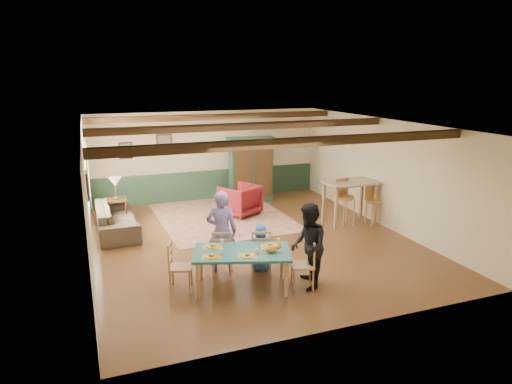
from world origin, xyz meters
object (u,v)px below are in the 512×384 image
object	(u,v)px
person_woman	(308,246)
armchair	(240,200)
dining_chair_far_left	(222,251)
counter_table	(349,203)
armoire	(251,170)
dining_chair_far_right	(261,250)
person_man	(222,232)
person_child	(261,248)
end_table	(117,210)
sofa	(117,219)
cat	(272,248)
table_lamp	(116,188)
dining_table	(242,270)
dining_chair_end_left	(181,266)
bar_stool_right	(374,206)
bar_stool_left	(345,203)
dining_chair_end_right	(302,264)

from	to	relation	value
person_woman	armchair	world-z (taller)	person_woman
dining_chair_far_left	counter_table	distance (m)	4.33
armoire	counter_table	xyz separation A→B (m)	(1.64, -2.92, -0.42)
dining_chair_far_right	person_man	xyz separation A→B (m)	(-0.70, 0.30, 0.37)
dining_chair_far_right	armoire	world-z (taller)	armoire
armchair	person_child	bearing A→B (deg)	48.92
armoire	end_table	bearing A→B (deg)	-164.96
person_man	end_table	bearing A→B (deg)	-48.85
dining_chair_far_right	armchair	size ratio (longest dim) A/B	0.97
armchair	sofa	world-z (taller)	armchair
cat	table_lamp	xyz separation A→B (m)	(-2.28, 5.01, 0.12)
person_woman	counter_table	size ratio (longest dim) A/B	1.17
cat	sofa	xyz separation A→B (m)	(-2.35, 4.20, -0.46)
dining_chair_far_left	person_woman	size ratio (longest dim) A/B	0.58
dining_table	person_child	distance (m)	0.85
dining_chair_far_right	sofa	bearing A→B (deg)	-36.51
person_man	person_child	distance (m)	0.83
person_woman	armoire	distance (m)	5.94
dining_table	armoire	world-z (taller)	armoire
person_child	dining_chair_end_left	bearing A→B (deg)	27.30
armoire	dining_chair_end_left	bearing A→B (deg)	-116.92
dining_chair_end_left	armchair	size ratio (longest dim) A/B	0.97
dining_chair_far_left	dining_chair_far_right	size ratio (longest dim) A/B	1.00
table_lamp	bar_stool_right	world-z (taller)	table_lamp
armoire	table_lamp	bearing A→B (deg)	-164.96
dining_chair_far_right	bar_stool_right	bearing A→B (deg)	-137.64
person_woman	person_child	bearing A→B (deg)	-133.26
dining_chair_far_right	person_child	bearing A→B (deg)	-90.00
bar_stool_left	person_man	bearing A→B (deg)	-162.91
dining_chair_far_right	person_child	size ratio (longest dim) A/B	0.95
person_woman	cat	bearing A→B (deg)	-81.87
person_woman	bar_stool_right	distance (m)	4.09
person_woman	cat	distance (m)	0.67
sofa	table_lamp	xyz separation A→B (m)	(0.07, 0.81, 0.57)
dining_chair_end_right	bar_stool_right	size ratio (longest dim) A/B	0.89
person_woman	person_child	size ratio (longest dim) A/B	1.64
person_child	bar_stool_right	bearing A→B (deg)	-138.44
armchair	bar_stool_left	distance (m)	2.86
armchair	table_lamp	bearing A→B (deg)	-37.95
dining_chair_end_right	person_woman	world-z (taller)	person_woman
dining_table	end_table	bearing A→B (deg)	110.88
armchair	bar_stool_right	size ratio (longest dim) A/B	0.92
cat	end_table	xyz separation A→B (m)	(-2.28, 5.01, -0.48)
person_man	sofa	bearing A→B (deg)	-42.73
dining_chair_far_right	end_table	world-z (taller)	dining_chair_far_right
dining_chair_end_left	table_lamp	xyz separation A→B (m)	(-0.78, 4.43, 0.46)
armchair	counter_table	xyz separation A→B (m)	(2.40, -1.69, 0.13)
counter_table	bar_stool_left	distance (m)	0.25
dining_chair_far_right	table_lamp	size ratio (longest dim) A/B	1.57
dining_chair_far_left	dining_chair_end_left	distance (m)	0.98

